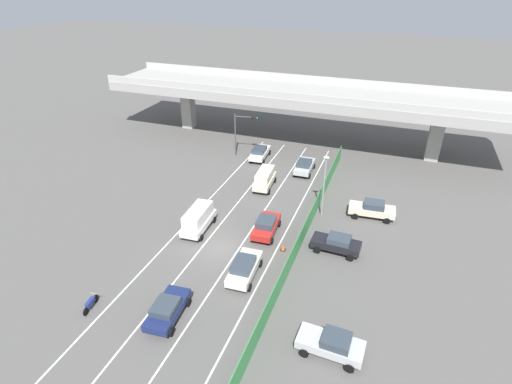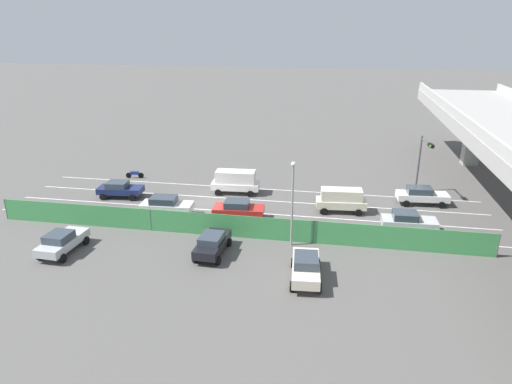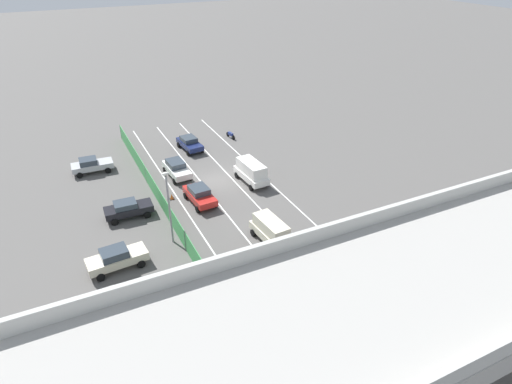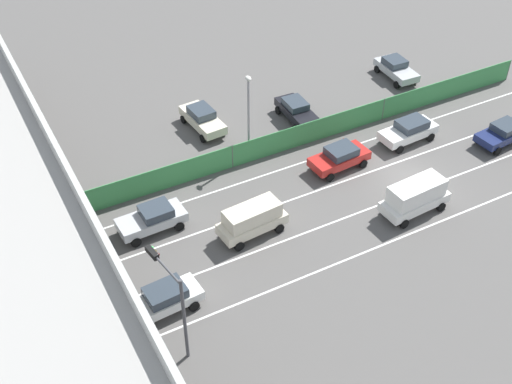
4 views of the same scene
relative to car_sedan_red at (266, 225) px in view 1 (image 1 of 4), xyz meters
The scene contains 21 objects.
ground_plane 4.84m from the car_sedan_red, 131.17° to the right, with size 300.00×300.00×0.00m, color #565451.
lane_line_left_edge 8.01m from the car_sedan_red, behind, with size 0.14×43.37×0.01m, color silver.
lane_line_mid_left 4.83m from the car_sedan_red, behind, with size 0.14×43.37×0.01m, color silver.
lane_line_mid_right 1.78m from the car_sedan_red, behind, with size 0.14×43.37×0.01m, color silver.
lane_line_right_edge 1.94m from the car_sedan_red, ahead, with size 0.14×43.37×0.01m, color silver.
elevated_overpass 24.70m from the car_sedan_red, 97.49° to the left, with size 56.35×10.33×8.43m.
green_fence 3.61m from the car_sedan_red, ahead, with size 0.10×39.47×1.85m.
car_sedan_red is the anchor object (origin of this frame).
car_van_cream 9.25m from the car_sedan_red, 110.03° to the left, with size 2.21×4.51×2.14m.
car_van_white 6.50m from the car_sedan_red, 165.45° to the right, with size 2.29×4.78×2.30m.
car_sedan_navy 12.81m from the car_sedan_red, 104.30° to the right, with size 2.36×4.38×1.57m.
car_sedan_white 6.39m from the car_sedan_red, 87.13° to the right, with size 2.23×4.58×1.71m.
car_hatchback_white 17.28m from the car_sedan_red, 111.79° to the left, with size 2.25×4.74×1.66m.
car_sedan_silver 14.03m from the car_sedan_red, 89.36° to the left, with size 2.17×4.37×1.69m.
motorcycle 16.28m from the car_sedan_red, 123.68° to the right, with size 0.60×1.94×0.93m.
parked_wagon_silver 14.11m from the car_sedan_red, 53.56° to the right, with size 4.37×2.20×1.65m.
parked_sedan_dark 6.75m from the car_sedan_red, ahead, with size 4.33×2.06×1.63m.
parked_sedan_cream 11.15m from the car_sedan_red, 35.62° to the left, with size 4.66×2.26×1.76m.
traffic_light 18.73m from the car_sedan_red, 118.58° to the left, with size 3.24×0.72×5.75m.
street_lamp 7.27m from the car_sedan_red, 50.00° to the left, with size 0.60×0.36×6.58m.
traffic_cone 3.02m from the car_sedan_red, 39.89° to the right, with size 0.47×0.47×0.57m.
Camera 1 is at (13.04, -25.98, 21.89)m, focal length 27.92 mm.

